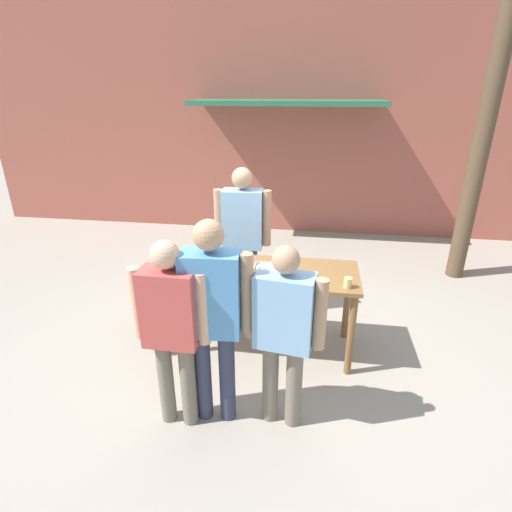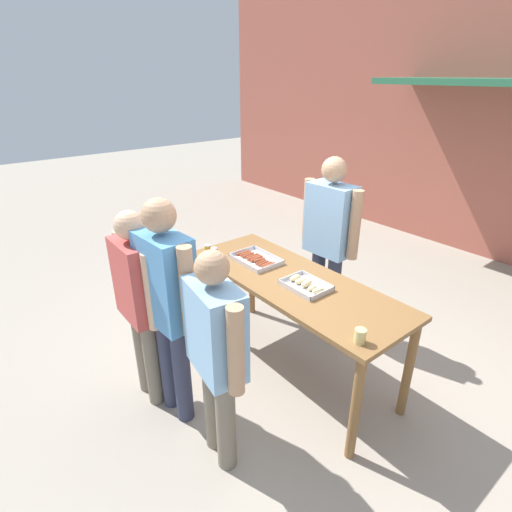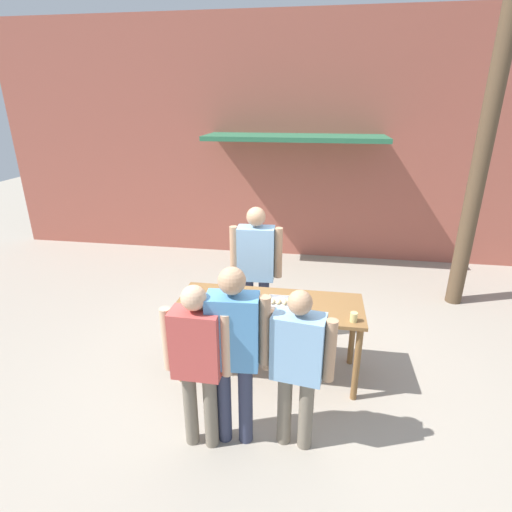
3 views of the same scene
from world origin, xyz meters
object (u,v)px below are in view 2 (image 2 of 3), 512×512
object	(u,v)px
condiment_jar_mustard	(208,249)
person_customer_with_cup	(216,346)
food_tray_buns	(306,285)
beer_cup	(360,336)
food_tray_sausages	(256,260)
person_customer_holding_hotdog	(139,295)
condiment_jar_ketchup	(214,252)
person_customer_waiting_in_line	(167,297)
person_server_behind_table	(329,233)

from	to	relation	value
condiment_jar_mustard	person_customer_with_cup	distance (m)	1.47
food_tray_buns	beer_cup	distance (m)	0.77
food_tray_sausages	person_customer_holding_hotdog	distance (m)	1.13
food_tray_sausages	person_customer_with_cup	distance (m)	1.31
food_tray_sausages	person_customer_holding_hotdog	world-z (taller)	person_customer_holding_hotdog
condiment_jar_ketchup	person_customer_with_cup	bearing A→B (deg)	-32.87
food_tray_buns	condiment_jar_ketchup	xyz separation A→B (m)	(-0.96, -0.25, 0.02)
condiment_jar_ketchup	condiment_jar_mustard	bearing A→B (deg)	-174.53
food_tray_sausages	person_customer_waiting_in_line	distance (m)	1.09
condiment_jar_mustard	person_customer_with_cup	bearing A→B (deg)	-30.57
food_tray_sausages	person_customer_with_cup	bearing A→B (deg)	-49.82
food_tray_sausages	food_tray_buns	xyz separation A→B (m)	(0.64, 0.00, 0.01)
person_server_behind_table	person_customer_holding_hotdog	xyz separation A→B (m)	(-0.22, -1.88, -0.11)
person_customer_with_cup	person_server_behind_table	bearing A→B (deg)	-61.88
person_customer_waiting_in_line	food_tray_sausages	bearing A→B (deg)	-78.37
food_tray_sausages	person_server_behind_table	distance (m)	0.79
person_server_behind_table	person_customer_holding_hotdog	world-z (taller)	person_server_behind_table
food_tray_sausages	beer_cup	bearing A→B (deg)	-10.28
person_customer_with_cup	food_tray_sausages	bearing A→B (deg)	-41.70
food_tray_buns	person_customer_waiting_in_line	world-z (taller)	person_customer_waiting_in_line
beer_cup	person_customer_holding_hotdog	xyz separation A→B (m)	(-1.38, -0.88, -0.00)
person_customer_holding_hotdog	person_customer_waiting_in_line	size ratio (longest dim) A/B	0.92
condiment_jar_ketchup	food_tray_buns	bearing A→B (deg)	14.36
condiment_jar_mustard	food_tray_buns	bearing A→B (deg)	13.59
food_tray_sausages	condiment_jar_mustard	distance (m)	0.49
food_tray_buns	condiment_jar_ketchup	world-z (taller)	condiment_jar_ketchup
food_tray_buns	condiment_jar_mustard	bearing A→B (deg)	-166.41
condiment_jar_mustard	person_customer_with_cup	xyz separation A→B (m)	(1.27, -0.75, -0.03)
food_tray_sausages	beer_cup	xyz separation A→B (m)	(1.37, -0.25, 0.04)
condiment_jar_mustard	person_customer_waiting_in_line	world-z (taller)	person_customer_waiting_in_line
condiment_jar_mustard	person_customer_holding_hotdog	world-z (taller)	person_customer_holding_hotdog
condiment_jar_mustard	condiment_jar_ketchup	xyz separation A→B (m)	(0.09, 0.01, 0.00)
condiment_jar_mustard	person_customer_holding_hotdog	bearing A→B (deg)	-64.74
food_tray_sausages	person_customer_holding_hotdog	size ratio (longest dim) A/B	0.27
person_customer_with_cup	condiment_jar_mustard	bearing A→B (deg)	-22.45
beer_cup	person_customer_holding_hotdog	world-z (taller)	person_customer_holding_hotdog
food_tray_sausages	condiment_jar_mustard	bearing A→B (deg)	-149.16
food_tray_buns	food_tray_sausages	bearing A→B (deg)	-179.65
beer_cup	person_customer_waiting_in_line	xyz separation A→B (m)	(-1.08, -0.79, 0.09)
person_customer_with_cup	person_customer_waiting_in_line	bearing A→B (deg)	11.95
food_tray_sausages	beer_cup	distance (m)	1.39
beer_cup	condiment_jar_ketchup	bearing A→B (deg)	179.83
condiment_jar_mustard	person_server_behind_table	xyz separation A→B (m)	(0.63, 1.00, 0.11)
food_tray_buns	beer_cup	size ratio (longest dim) A/B	3.68
beer_cup	person_customer_waiting_in_line	size ratio (longest dim) A/B	0.06
beer_cup	person_customer_with_cup	xyz separation A→B (m)	(-0.52, -0.75, -0.03)
person_customer_with_cup	condiment_jar_ketchup	bearing A→B (deg)	-24.75
person_server_behind_table	person_customer_with_cup	size ratio (longest dim) A/B	1.14
food_tray_buns	beer_cup	bearing A→B (deg)	-19.01
condiment_jar_mustard	person_server_behind_table	world-z (taller)	person_server_behind_table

